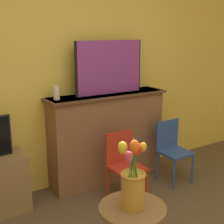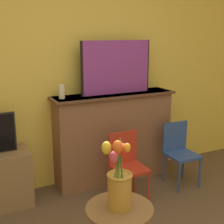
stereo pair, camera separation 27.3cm
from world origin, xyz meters
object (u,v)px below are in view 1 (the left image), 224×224
at_px(painting, 110,67).
at_px(chair_red, 124,162).
at_px(chair_blue, 172,147).
at_px(vase_tulips, 133,183).

relative_size(painting, chair_red, 1.18).
relative_size(chair_blue, vase_tulips, 1.37).
height_order(painting, vase_tulips, painting).
xyz_separation_m(painting, chair_red, (-0.12, -0.46, -0.90)).
xyz_separation_m(painting, chair_blue, (0.58, -0.41, -0.90)).
bearing_deg(chair_red, vase_tulips, -121.12).
bearing_deg(vase_tulips, chair_blue, 38.41).
xyz_separation_m(chair_blue, vase_tulips, (-1.27, -1.01, 0.33)).
height_order(painting, chair_blue, painting).
relative_size(chair_red, vase_tulips, 1.37).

